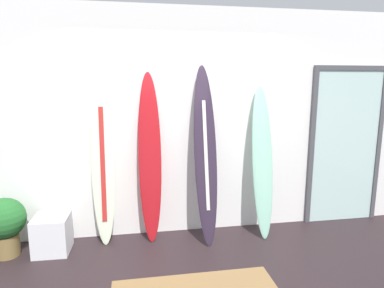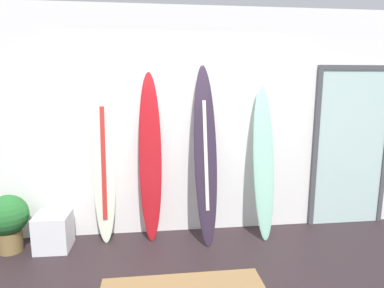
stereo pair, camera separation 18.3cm
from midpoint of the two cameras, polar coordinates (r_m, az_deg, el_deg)
name	(u,v)px [view 2 (the right image)]	position (r m, az deg, el deg)	size (l,w,h in m)	color
ground	(188,286)	(3.45, 1.02, -23.34)	(8.00, 8.00, 0.04)	black
wall_back	(177,123)	(4.19, -1.37, 3.62)	(7.20, 0.20, 2.80)	white
surfboard_ivory	(104,165)	(4.03, -13.71, -3.47)	(0.27, 0.27, 1.93)	silver
surfboard_crimson	(150,158)	(3.98, -5.91, -2.40)	(0.27, 0.28, 2.03)	#AF151B
surfboard_charcoal	(206,157)	(3.91, 3.69, -2.19)	(0.29, 0.50, 2.12)	#2D2132
surfboard_seafoam	(264,163)	(4.16, 13.48, -3.14)	(0.26, 0.43, 1.88)	#8EC9AE
display_block_left	(54,231)	(4.23, -21.60, -13.85)	(0.39, 0.39, 0.42)	silver
glass_door	(351,145)	(4.91, 26.69, -0.09)	(1.06, 0.06, 2.12)	silver
potted_plant	(8,219)	(4.30, -28.08, -11.35)	(0.45, 0.45, 0.66)	olive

